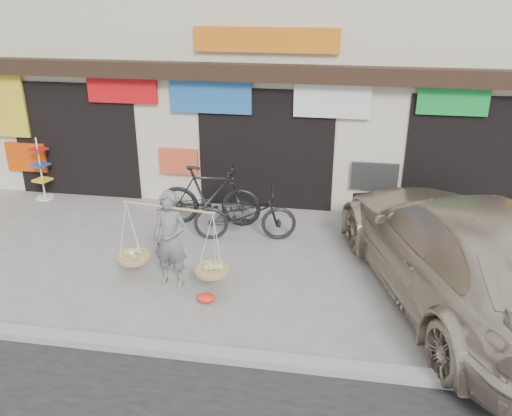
% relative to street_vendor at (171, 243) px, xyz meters
% --- Properties ---
extents(ground, '(70.00, 70.00, 0.00)m').
position_rel_street_vendor_xyz_m(ground, '(1.05, 0.17, -0.78)').
color(ground, gray).
rests_on(ground, ground).
extents(kerb, '(70.00, 0.25, 0.12)m').
position_rel_street_vendor_xyz_m(kerb, '(1.05, -1.83, -0.72)').
color(kerb, gray).
rests_on(kerb, ground).
extents(shophouse_block, '(14.00, 6.32, 7.00)m').
position_rel_street_vendor_xyz_m(shophouse_block, '(1.05, 6.59, 2.66)').
color(shophouse_block, beige).
rests_on(shophouse_block, ground).
extents(street_vendor, '(2.01, 0.77, 1.69)m').
position_rel_street_vendor_xyz_m(street_vendor, '(0.00, 0.00, 0.00)').
color(street_vendor, slate).
rests_on(street_vendor, ground).
extents(bike_1, '(2.20, 0.73, 1.30)m').
position_rel_street_vendor_xyz_m(bike_1, '(0.05, 2.47, -0.13)').
color(bike_1, black).
rests_on(bike_1, ground).
extents(bike_2, '(2.14, 1.04, 1.07)m').
position_rel_street_vendor_xyz_m(bike_2, '(0.90, 1.92, -0.25)').
color(bike_2, black).
rests_on(bike_2, ground).
extents(suv, '(4.26, 6.65, 1.79)m').
position_rel_street_vendor_xyz_m(suv, '(4.71, 0.25, 0.11)').
color(suv, '#B4A691').
rests_on(suv, ground).
extents(display_rack, '(0.43, 0.43, 1.49)m').
position_rel_street_vendor_xyz_m(display_rack, '(-4.23, 3.27, -0.18)').
color(display_rack, silver).
rests_on(display_rack, ground).
extents(red_bag, '(0.31, 0.25, 0.14)m').
position_rel_street_vendor_xyz_m(red_bag, '(0.70, -0.46, -0.71)').
color(red_bag, red).
rests_on(red_bag, ground).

